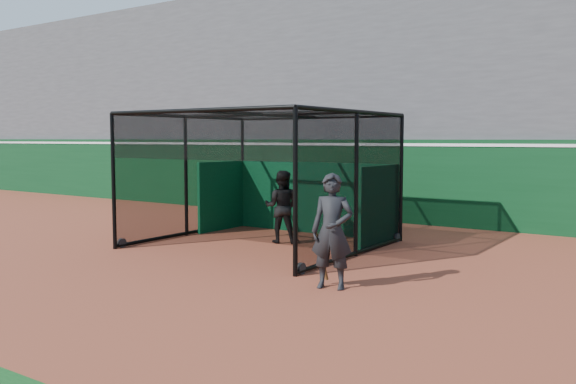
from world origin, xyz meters
The scene contains 6 objects.
ground centered at (0.00, 0.00, 0.00)m, with size 120.00×120.00×0.00m, color brown.
outfield_wall centered at (0.00, 8.50, 1.29)m, with size 50.00×0.50×2.50m.
grandstand centered at (0.00, 12.27, 4.48)m, with size 50.00×7.85×8.95m.
batting_cage centered at (-1.01, 2.95, 1.54)m, with size 5.06×4.81×3.10m.
batter centered at (-0.82, 3.44, 0.88)m, with size 0.85×0.67×1.76m, color black.
on_deck_player centered at (2.48, 0.17, 0.97)m, with size 0.81×0.65×1.95m.
Camera 1 is at (7.55, -8.62, 2.52)m, focal length 38.00 mm.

